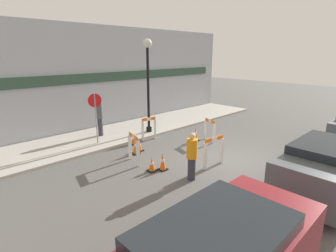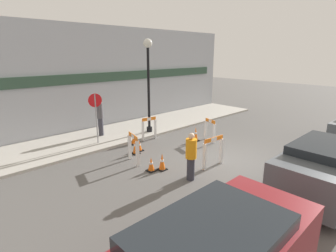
# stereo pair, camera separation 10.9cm
# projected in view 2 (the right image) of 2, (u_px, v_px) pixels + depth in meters

# --- Properties ---
(ground_plane) EXTENTS (60.00, 60.00, 0.00)m
(ground_plane) POSITION_uv_depth(u_px,v_px,m) (232.00, 162.00, 10.05)
(ground_plane) COLOR #565451
(sidewalk_slab) EXTENTS (18.00, 3.32, 0.11)m
(sidewalk_slab) POSITION_uv_depth(u_px,v_px,m) (136.00, 129.00, 14.33)
(sidewalk_slab) COLOR #ADA89E
(sidewalk_slab) RESTS_ON ground_plane
(storefront_facade) EXTENTS (18.00, 0.22, 5.50)m
(storefront_facade) POSITION_uv_depth(u_px,v_px,m) (116.00, 77.00, 14.82)
(storefront_facade) COLOR #A3A8B2
(storefront_facade) RESTS_ON ground_plane
(streetlamp_post) EXTENTS (0.44, 0.44, 4.62)m
(streetlamp_post) POSITION_uv_depth(u_px,v_px,m) (148.00, 73.00, 12.86)
(streetlamp_post) COLOR black
(streetlamp_post) RESTS_ON sidewalk_slab
(stop_sign) EXTENTS (0.59, 0.16, 2.25)m
(stop_sign) POSITION_uv_depth(u_px,v_px,m) (96.00, 110.00, 11.54)
(stop_sign) COLOR gray
(stop_sign) RESTS_ON sidewalk_slab
(barricade_0) EXTENTS (0.76, 0.24, 1.10)m
(barricade_0) POSITION_uv_depth(u_px,v_px,m) (149.00, 128.00, 12.59)
(barricade_0) COLOR white
(barricade_0) RESTS_ON ground_plane
(barricade_1) EXTENTS (0.35, 0.86, 1.14)m
(barricade_1) POSITION_uv_depth(u_px,v_px,m) (133.00, 147.00, 9.88)
(barricade_1) COLOR white
(barricade_1) RESTS_ON ground_plane
(barricade_2) EXTENTS (0.97, 0.21, 1.13)m
(barricade_2) POSITION_uv_depth(u_px,v_px,m) (213.00, 151.00, 9.54)
(barricade_2) COLOR white
(barricade_2) RESTS_ON ground_plane
(barricade_3) EXTENTS (0.33, 0.74, 1.06)m
(barricade_3) POSITION_uv_depth(u_px,v_px,m) (210.00, 130.00, 12.37)
(barricade_3) COLOR white
(barricade_3) RESTS_ON ground_plane
(traffic_cone_0) EXTENTS (0.30, 0.30, 0.48)m
(traffic_cone_0) POSITION_uv_depth(u_px,v_px,m) (139.00, 146.00, 11.19)
(traffic_cone_0) COLOR black
(traffic_cone_0) RESTS_ON ground_plane
(traffic_cone_1) EXTENTS (0.30, 0.30, 0.68)m
(traffic_cone_1) POSITION_uv_depth(u_px,v_px,m) (135.00, 146.00, 10.83)
(traffic_cone_1) COLOR black
(traffic_cone_1) RESTS_ON ground_plane
(traffic_cone_2) EXTENTS (0.30, 0.30, 0.69)m
(traffic_cone_2) POSITION_uv_depth(u_px,v_px,m) (196.00, 134.00, 12.44)
(traffic_cone_2) COLOR black
(traffic_cone_2) RESTS_ON ground_plane
(traffic_cone_3) EXTENTS (0.30, 0.30, 0.52)m
(traffic_cone_3) POSITION_uv_depth(u_px,v_px,m) (151.00, 165.00, 9.25)
(traffic_cone_3) COLOR black
(traffic_cone_3) RESTS_ON ground_plane
(traffic_cone_4) EXTENTS (0.30, 0.30, 0.51)m
(traffic_cone_4) POSITION_uv_depth(u_px,v_px,m) (134.00, 139.00, 12.02)
(traffic_cone_4) COLOR black
(traffic_cone_4) RESTS_ON ground_plane
(traffic_cone_5) EXTENTS (0.30, 0.30, 0.62)m
(traffic_cone_5) POSITION_uv_depth(u_px,v_px,m) (162.00, 162.00, 9.34)
(traffic_cone_5) COLOR black
(traffic_cone_5) RESTS_ON ground_plane
(person_worker) EXTENTS (0.50, 0.50, 1.61)m
(person_worker) POSITION_uv_depth(u_px,v_px,m) (191.00, 155.00, 8.46)
(person_worker) COLOR #33333D
(person_worker) RESTS_ON ground_plane
(person_pedestrian) EXTENTS (0.46, 0.46, 1.83)m
(person_pedestrian) POSITION_uv_depth(u_px,v_px,m) (100.00, 116.00, 12.77)
(person_pedestrian) COLOR #33333D
(person_pedestrian) RESTS_ON sidewalk_slab
(parked_car_1) EXTENTS (4.06, 1.92, 1.60)m
(parked_car_1) POSITION_uv_depth(u_px,v_px,m) (325.00, 166.00, 7.54)
(parked_car_1) COLOR #4C5156
(parked_car_1) RESTS_ON ground_plane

